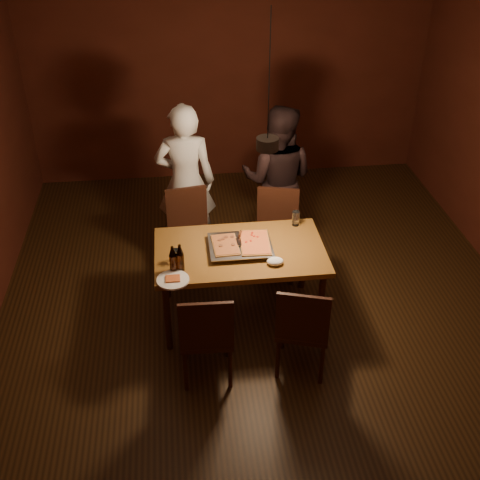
{
  "coord_description": "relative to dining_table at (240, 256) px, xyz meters",
  "views": [
    {
      "loc": [
        -0.74,
        -4.36,
        3.71
      ],
      "look_at": [
        -0.22,
        0.01,
        0.85
      ],
      "focal_mm": 45.0,
      "sensor_mm": 36.0,
      "label": 1
    }
  ],
  "objects": [
    {
      "name": "dining_table",
      "position": [
        0.0,
        0.0,
        0.0
      ],
      "size": [
        1.5,
        0.9,
        0.75
      ],
      "color": "#8F5D24",
      "rests_on": "floor"
    },
    {
      "name": "pizza_cheese",
      "position": [
        0.13,
        0.01,
        0.13
      ],
      "size": [
        0.28,
        0.42,
        0.02
      ],
      "primitive_type": "cube",
      "rotation": [
        0.0,
        0.0,
        -0.05
      ],
      "color": "gold",
      "rests_on": "pizza_tray"
    },
    {
      "name": "diner_dark",
      "position": [
        0.54,
        1.17,
        0.13
      ],
      "size": [
        0.95,
        0.84,
        1.62
      ],
      "primitive_type": "imported",
      "rotation": [
        0.0,
        0.0,
        2.8
      ],
      "color": "black",
      "rests_on": "floor"
    },
    {
      "name": "diner_white",
      "position": [
        -0.43,
        1.17,
        0.16
      ],
      "size": [
        0.64,
        0.44,
        1.68
      ],
      "primitive_type": "imported",
      "rotation": [
        0.0,
        0.0,
        3.08
      ],
      "color": "silver",
      "rests_on": "floor"
    },
    {
      "name": "pizza_meat",
      "position": [
        -0.13,
        0.01,
        0.13
      ],
      "size": [
        0.24,
        0.36,
        0.02
      ],
      "primitive_type": "cube",
      "rotation": [
        0.0,
        0.0,
        0.05
      ],
      "color": "maroon",
      "rests_on": "pizza_tray"
    },
    {
      "name": "pizza_tray",
      "position": [
        0.0,
        0.01,
        0.1
      ],
      "size": [
        0.57,
        0.48,
        0.05
      ],
      "primitive_type": "cube",
      "rotation": [
        0.0,
        0.0,
        0.05
      ],
      "color": "silver",
      "rests_on": "dining_table"
    },
    {
      "name": "beer_bottle_b",
      "position": [
        -0.53,
        -0.24,
        0.2
      ],
      "size": [
        0.07,
        0.07,
        0.25
      ],
      "color": "black",
      "rests_on": "dining_table"
    },
    {
      "name": "beer_bottle_a",
      "position": [
        -0.59,
        -0.25,
        0.19
      ],
      "size": [
        0.06,
        0.06,
        0.24
      ],
      "color": "black",
      "rests_on": "dining_table"
    },
    {
      "name": "chair_near_left",
      "position": [
        -0.36,
        -0.79,
        -0.14
      ],
      "size": [
        0.43,
        0.43,
        0.49
      ],
      "rotation": [
        0.0,
        0.0,
        -0.04
      ],
      "color": "#38190F",
      "rests_on": "floor"
    },
    {
      "name": "chair_far_right",
      "position": [
        0.46,
        0.72,
        -0.14
      ],
      "size": [
        0.51,
        0.51,
        0.49
      ],
      "rotation": [
        0.0,
        0.0,
        2.89
      ],
      "color": "#38190F",
      "rests_on": "floor"
    },
    {
      "name": "chair_near_right",
      "position": [
        0.41,
        -0.79,
        -0.14
      ],
      "size": [
        0.53,
        0.53,
        0.49
      ],
      "rotation": [
        0.0,
        0.0,
        -0.3
      ],
      "color": "#38190F",
      "rests_on": "floor"
    },
    {
      "name": "spatula",
      "position": [
        -0.01,
        0.02,
        0.14
      ],
      "size": [
        0.14,
        0.25,
        0.04
      ],
      "primitive_type": null,
      "rotation": [
        0.0,
        0.0,
        -0.22
      ],
      "color": "silver",
      "rests_on": "pizza_tray"
    },
    {
      "name": "water_glass_right",
      "position": [
        0.57,
        0.35,
        0.15
      ],
      "size": [
        0.07,
        0.07,
        0.14
      ],
      "primitive_type": "cylinder",
      "color": "silver",
      "rests_on": "dining_table"
    },
    {
      "name": "pendant_lamp",
      "position": [
        0.22,
        -0.01,
        1.08
      ],
      "size": [
        0.18,
        0.18,
        1.1
      ],
      "color": "black",
      "rests_on": "ceiling"
    },
    {
      "name": "napkin",
      "position": [
        0.27,
        -0.26,
        0.1
      ],
      "size": [
        0.14,
        0.11,
        0.06
      ],
      "primitive_type": "ellipsoid",
      "color": "white",
      "rests_on": "dining_table"
    },
    {
      "name": "water_glass_left",
      "position": [
        -0.56,
        -0.12,
        0.13
      ],
      "size": [
        0.08,
        0.08,
        0.12
      ],
      "primitive_type": "cylinder",
      "color": "silver",
      "rests_on": "dining_table"
    },
    {
      "name": "room_shell",
      "position": [
        0.22,
        -0.01,
        0.72
      ],
      "size": [
        6.0,
        6.0,
        6.0
      ],
      "color": "#38220F",
      "rests_on": "ground"
    },
    {
      "name": "plate_slice",
      "position": [
        -0.6,
        -0.39,
        0.08
      ],
      "size": [
        0.27,
        0.27,
        0.03
      ],
      "color": "white",
      "rests_on": "dining_table"
    },
    {
      "name": "chair_far_left",
      "position": [
        -0.42,
        0.84,
        -0.14
      ],
      "size": [
        0.48,
        0.48,
        0.49
      ],
      "rotation": [
        0.0,
        0.0,
        3.3
      ],
      "color": "#38190F",
      "rests_on": "floor"
    }
  ]
}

